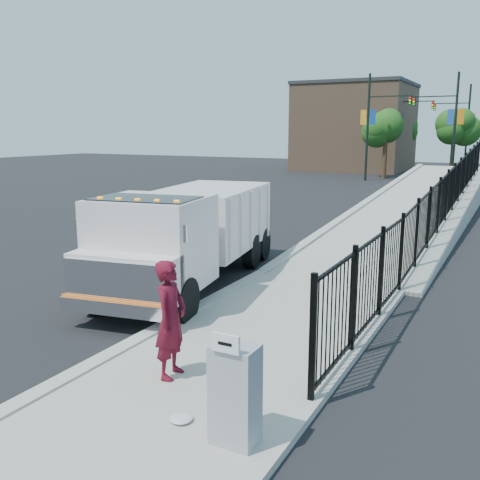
% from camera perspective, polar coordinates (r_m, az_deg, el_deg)
% --- Properties ---
extents(ground, '(120.00, 120.00, 0.00)m').
position_cam_1_polar(ground, '(11.12, -6.32, -8.69)').
color(ground, black).
rests_on(ground, ground).
extents(sidewalk, '(3.55, 12.00, 0.12)m').
position_cam_1_polar(sidewalk, '(8.59, -3.01, -14.57)').
color(sidewalk, '#9E998E').
rests_on(sidewalk, ground).
extents(curb, '(0.30, 12.00, 0.16)m').
position_cam_1_polar(curb, '(9.62, -13.14, -11.75)').
color(curb, '#ADAAA3').
rests_on(curb, ground).
extents(ramp, '(3.95, 24.06, 3.19)m').
position_cam_1_polar(ramp, '(25.19, 18.83, 2.24)').
color(ramp, '#9E998E').
rests_on(ramp, ground).
extents(iron_fence, '(0.10, 28.00, 1.80)m').
position_cam_1_polar(iron_fence, '(20.94, 21.07, 2.78)').
color(iron_fence, black).
rests_on(iron_fence, ground).
extents(truck, '(3.52, 7.59, 2.50)m').
position_cam_1_polar(truck, '(13.28, -5.69, 0.99)').
color(truck, black).
rests_on(truck, ground).
extents(worker, '(0.54, 0.73, 1.83)m').
position_cam_1_polar(worker, '(8.25, -7.40, -8.39)').
color(worker, '#590C1B').
rests_on(worker, sidewalk).
extents(utility_cabinet, '(0.55, 0.40, 1.25)m').
position_cam_1_polar(utility_cabinet, '(6.65, -0.53, -16.17)').
color(utility_cabinet, gray).
rests_on(utility_cabinet, sidewalk).
extents(arrow_sign, '(0.35, 0.04, 0.22)m').
position_cam_1_polar(arrow_sign, '(6.17, -1.53, -10.97)').
color(arrow_sign, white).
rests_on(arrow_sign, utility_cabinet).
extents(debris, '(0.31, 0.31, 0.08)m').
position_cam_1_polar(debris, '(7.40, -6.30, -18.37)').
color(debris, silver).
rests_on(debris, sidewalk).
extents(light_pole_0, '(3.77, 0.22, 8.00)m').
position_cam_1_polar(light_pole_0, '(42.67, 13.88, 12.02)').
color(light_pole_0, black).
rests_on(light_pole_0, ground).
extents(light_pole_1, '(3.78, 0.22, 8.00)m').
position_cam_1_polar(light_pole_1, '(43.45, 21.56, 11.54)').
color(light_pole_1, black).
rests_on(light_pole_1, ground).
extents(light_pole_2, '(3.77, 0.22, 8.00)m').
position_cam_1_polar(light_pole_2, '(50.88, 16.64, 11.76)').
color(light_pole_2, black).
rests_on(light_pole_2, ground).
extents(light_pole_3, '(3.78, 0.22, 8.00)m').
position_cam_1_polar(light_pole_3, '(55.27, 22.80, 11.31)').
color(light_pole_3, black).
rests_on(light_pole_3, ground).
extents(tree_0, '(2.75, 2.75, 5.37)m').
position_cam_1_polar(tree_0, '(45.18, 15.33, 11.39)').
color(tree_0, '#382314').
rests_on(tree_0, ground).
extents(tree_1, '(2.42, 2.42, 5.21)m').
position_cam_1_polar(tree_1, '(48.68, 21.91, 10.93)').
color(tree_1, '#382314').
rests_on(tree_1, ground).
extents(tree_2, '(2.73, 2.73, 5.36)m').
position_cam_1_polar(tree_2, '(57.88, 17.06, 11.26)').
color(tree_2, '#382314').
rests_on(tree_2, ground).
extents(building, '(10.00, 10.00, 8.00)m').
position_cam_1_polar(building, '(54.67, 12.19, 11.56)').
color(building, '#8C664C').
rests_on(building, ground).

